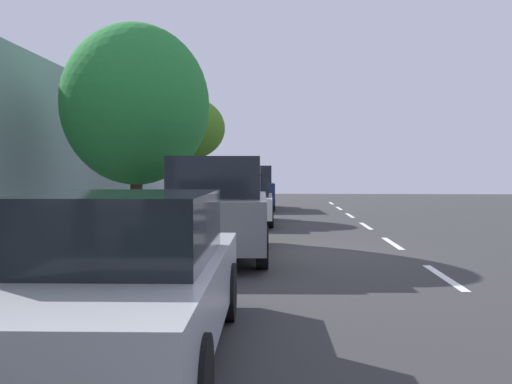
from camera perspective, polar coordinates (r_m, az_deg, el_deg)
ground at (r=11.49m, az=1.90°, el=-6.45°), size 62.94×62.94×0.00m
sidewalk at (r=12.36m, az=-18.99°, el=-5.61°), size 4.11×39.34×0.15m
curb_edge at (r=11.73m, az=-9.21°, el=-5.93°), size 0.16×39.34×0.15m
lane_stripe_centre at (r=11.46m, az=16.13°, el=-6.54°), size 0.14×40.00×0.01m
lane_stripe_bike_edge at (r=11.53m, az=-2.00°, el=-6.40°), size 0.12×39.34×0.01m
parked_suv_dark_blue_nearest at (r=25.09m, az=-0.44°, el=0.54°), size 2.22×4.82×1.99m
parked_sedan_white_second at (r=18.00m, az=-1.12°, el=-0.95°), size 1.93×4.44×1.52m
parked_suv_grey_mid at (r=11.06m, az=-3.88°, el=-1.44°), size 2.11×4.77×1.99m
parked_sedan_silver_far at (r=5.10m, az=-13.65°, el=-8.77°), size 1.93×4.45×1.52m
bicycle_at_curb at (r=11.61m, az=-6.96°, el=-4.44°), size 1.33×1.24×0.79m
cyclist_with_backpack at (r=12.06m, az=-7.58°, el=-1.33°), size 0.55×0.52×1.64m
street_tree_near_cyclist at (r=20.95m, az=-7.36°, el=6.56°), size 2.97×2.97×4.44m
street_tree_mid_block at (r=14.16m, az=-12.47°, el=8.88°), size 3.68×3.68×5.26m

